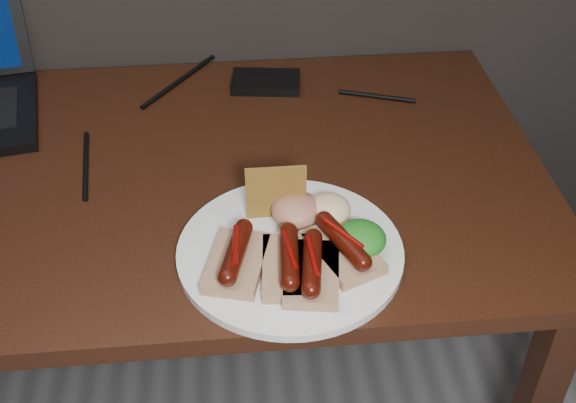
# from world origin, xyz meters

# --- Properties ---
(desk) EXTENTS (1.40, 0.70, 0.75)m
(desk) POSITION_xyz_m (0.00, 1.38, 0.66)
(desk) COLOR #361A0D
(desk) RESTS_ON ground
(hard_drive) EXTENTS (0.13, 0.10, 0.02)m
(hard_drive) POSITION_xyz_m (0.28, 1.63, 0.76)
(hard_drive) COLOR black
(hard_drive) RESTS_ON desk
(desk_cables) EXTENTS (1.10, 0.43, 0.01)m
(desk_cables) POSITION_xyz_m (-0.03, 1.54, 0.75)
(desk_cables) COLOR black
(desk_cables) RESTS_ON desk
(plate) EXTENTS (0.39, 0.39, 0.01)m
(plate) POSITION_xyz_m (0.28, 1.17, 0.76)
(plate) COLOR white
(plate) RESTS_ON desk
(bread_sausage_left) EXTENTS (0.10, 0.13, 0.04)m
(bread_sausage_left) POSITION_xyz_m (0.20, 1.14, 0.78)
(bread_sausage_left) COLOR tan
(bread_sausage_left) RESTS_ON plate
(bread_sausage_center) EXTENTS (0.08, 0.12, 0.04)m
(bread_sausage_center) POSITION_xyz_m (0.27, 1.12, 0.78)
(bread_sausage_center) COLOR tan
(bread_sausage_center) RESTS_ON plate
(bread_sausage_right) EXTENTS (0.11, 0.13, 0.04)m
(bread_sausage_right) POSITION_xyz_m (0.34, 1.15, 0.78)
(bread_sausage_right) COLOR tan
(bread_sausage_right) RESTS_ON plate
(bread_sausage_extra) EXTENTS (0.09, 0.12, 0.04)m
(bread_sausage_extra) POSITION_xyz_m (0.30, 1.11, 0.78)
(bread_sausage_extra) COLOR tan
(bread_sausage_extra) RESTS_ON plate
(crispbread) EXTENTS (0.08, 0.01, 0.08)m
(crispbread) POSITION_xyz_m (0.26, 1.24, 0.80)
(crispbread) COLOR #B07930
(crispbread) RESTS_ON plate
(salad_greens) EXTENTS (0.07, 0.07, 0.04)m
(salad_greens) POSITION_xyz_m (0.37, 1.16, 0.78)
(salad_greens) COLOR #105212
(salad_greens) RESTS_ON plate
(salsa_mound) EXTENTS (0.07, 0.07, 0.04)m
(salsa_mound) POSITION_xyz_m (0.29, 1.23, 0.78)
(salsa_mound) COLOR maroon
(salsa_mound) RESTS_ON plate
(coleslaw_mound) EXTENTS (0.06, 0.06, 0.04)m
(coleslaw_mound) POSITION_xyz_m (0.34, 1.23, 0.78)
(coleslaw_mound) COLOR #EFE6CE
(coleslaw_mound) RESTS_ON plate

